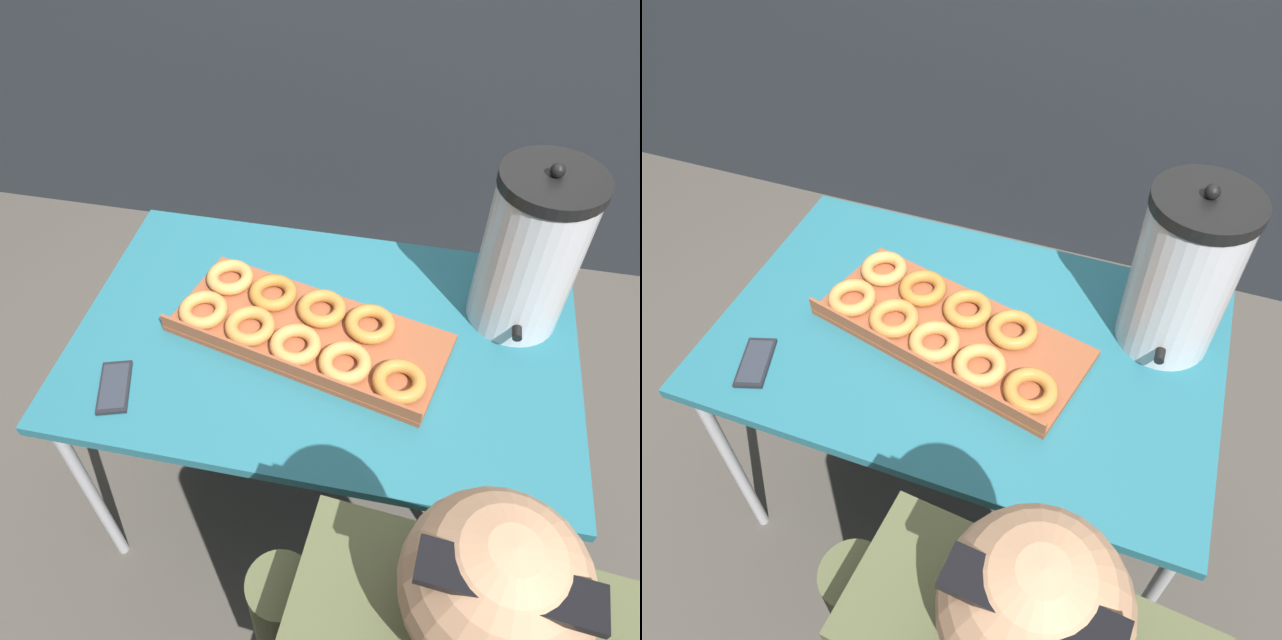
# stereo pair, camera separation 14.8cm
# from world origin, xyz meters

# --- Properties ---
(ground_plane) EXTENTS (12.00, 12.00, 0.00)m
(ground_plane) POSITION_xyz_m (0.00, 0.00, 0.00)
(ground_plane) COLOR #4C473F
(folding_table) EXTENTS (1.21, 0.78, 0.75)m
(folding_table) POSITION_xyz_m (0.00, 0.00, 0.69)
(folding_table) COLOR #236675
(folding_table) RESTS_ON ground
(donut_box) EXTENTS (0.71, 0.43, 0.05)m
(donut_box) POSITION_xyz_m (-0.06, -0.00, 0.77)
(donut_box) COLOR brown
(donut_box) RESTS_ON folding_table
(coffee_urn) EXTENTS (0.23, 0.26, 0.44)m
(coffee_urn) POSITION_xyz_m (0.45, 0.17, 0.95)
(coffee_urn) COLOR silver
(coffee_urn) RESTS_ON folding_table
(cell_phone) EXTENTS (0.11, 0.16, 0.01)m
(cell_phone) POSITION_xyz_m (-0.44, -0.25, 0.75)
(cell_phone) COLOR black
(cell_phone) RESTS_ON folding_table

